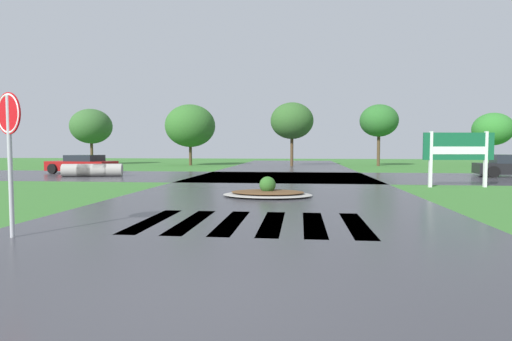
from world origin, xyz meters
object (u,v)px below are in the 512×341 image
object	(u,v)px
stop_sign	(9,130)
estate_billboard	(458,149)
median_island	(268,193)
drainage_pipe_stack	(93,170)
car_blue_compact	(82,164)

from	to	relation	value
stop_sign	estate_billboard	xyz separation A→B (m)	(11.82, 10.90, -0.37)
median_island	drainage_pipe_stack	distance (m)	13.82
stop_sign	median_island	xyz separation A→B (m)	(4.14, 6.81, -1.84)
stop_sign	car_blue_compact	xyz separation A→B (m)	(-9.02, 18.29, -1.39)
median_island	drainage_pipe_stack	bearing A→B (deg)	141.86
car_blue_compact	drainage_pipe_stack	world-z (taller)	car_blue_compact
estate_billboard	drainage_pipe_stack	xyz separation A→B (m)	(-18.54, 4.44, -1.23)
drainage_pipe_stack	estate_billboard	bearing A→B (deg)	-13.45
median_island	estate_billboard	bearing A→B (deg)	28.08
stop_sign	estate_billboard	bearing A→B (deg)	67.30
estate_billboard	drainage_pipe_stack	world-z (taller)	estate_billboard
median_island	stop_sign	bearing A→B (deg)	-121.34
car_blue_compact	median_island	bearing A→B (deg)	146.57
estate_billboard	median_island	xyz separation A→B (m)	(-7.68, -4.10, -1.47)
estate_billboard	car_blue_compact	world-z (taller)	estate_billboard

